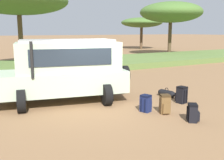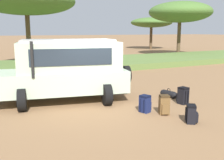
% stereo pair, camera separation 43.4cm
% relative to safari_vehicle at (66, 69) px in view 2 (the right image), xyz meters
% --- Properties ---
extents(ground_plane, '(320.00, 320.00, 0.00)m').
position_rel_safari_vehicle_xyz_m(ground_plane, '(0.81, -1.04, -1.29)').
color(ground_plane, olive).
extents(grass_bank, '(120.00, 7.00, 0.44)m').
position_rel_safari_vehicle_xyz_m(grass_bank, '(0.81, 9.25, -1.07)').
color(grass_bank, '#5B7538').
rests_on(grass_bank, ground_plane).
extents(safari_vehicle, '(5.48, 3.37, 2.44)m').
position_rel_safari_vehicle_xyz_m(safari_vehicle, '(0.00, 0.00, 0.00)').
color(safari_vehicle, '#B2C6A8').
rests_on(safari_vehicle, ground_plane).
extents(backpack_beside_front_wheel, '(0.37, 0.46, 0.65)m').
position_rel_safari_vehicle_xyz_m(backpack_beside_front_wheel, '(3.85, -2.40, -0.98)').
color(backpack_beside_front_wheel, black).
rests_on(backpack_beside_front_wheel, ground_plane).
extents(backpack_cluster_center, '(0.45, 0.44, 0.57)m').
position_rel_safari_vehicle_xyz_m(backpack_cluster_center, '(2.62, -4.15, -1.02)').
color(backpack_cluster_center, black).
rests_on(backpack_cluster_center, ground_plane).
extents(backpack_near_rear_wheel, '(0.40, 0.43, 0.66)m').
position_rel_safari_vehicle_xyz_m(backpack_near_rear_wheel, '(2.40, -3.12, -0.97)').
color(backpack_near_rear_wheel, brown).
rests_on(backpack_near_rear_wheel, ground_plane).
extents(backpack_outermost, '(0.43, 0.40, 0.60)m').
position_rel_safari_vehicle_xyz_m(backpack_outermost, '(1.97, -2.62, -1.00)').
color(backpack_outermost, navy).
rests_on(backpack_outermost, ground_plane).
extents(duffel_bag_low_black_case, '(0.40, 0.82, 0.39)m').
position_rel_safari_vehicle_xyz_m(duffel_bag_low_black_case, '(4.01, -1.35, -1.15)').
color(duffel_bag_low_black_case, black).
rests_on(duffel_bag_low_black_case, ground_plane).
extents(acacia_tree_centre_back, '(7.15, 6.71, 5.90)m').
position_rel_safari_vehicle_xyz_m(acacia_tree_centre_back, '(0.38, 10.60, 3.59)').
color(acacia_tree_centre_back, brown).
rests_on(acacia_tree_centre_back, ground_plane).
extents(acacia_tree_right_mid, '(6.75, 6.99, 5.92)m').
position_rel_safari_vehicle_xyz_m(acacia_tree_right_mid, '(16.98, 13.12, 3.47)').
color(acacia_tree_right_mid, brown).
rests_on(acacia_tree_right_mid, ground_plane).
extents(acacia_tree_far_right, '(6.13, 6.57, 4.76)m').
position_rel_safari_vehicle_xyz_m(acacia_tree_far_right, '(20.63, 23.63, 2.69)').
color(acacia_tree_far_right, brown).
rests_on(acacia_tree_far_right, ground_plane).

